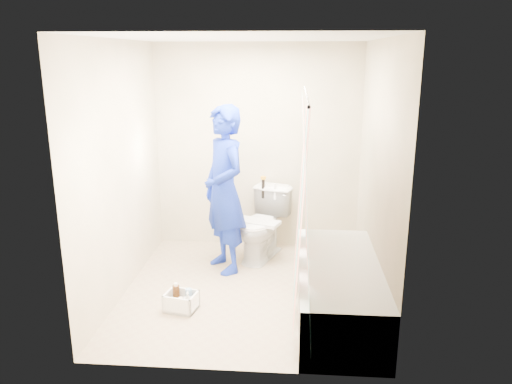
# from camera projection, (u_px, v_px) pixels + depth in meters

# --- Properties ---
(floor) EXTENTS (2.60, 2.60, 0.00)m
(floor) POSITION_uv_depth(u_px,v_px,m) (247.00, 291.00, 4.95)
(floor) COLOR tan
(floor) RESTS_ON ground
(ceiling) EXTENTS (2.40, 2.60, 0.02)m
(ceiling) POSITION_uv_depth(u_px,v_px,m) (246.00, 38.00, 4.30)
(ceiling) COLOR silver
(ceiling) RESTS_ON wall_back
(wall_back) EXTENTS (2.40, 0.02, 2.40)m
(wall_back) POSITION_uv_depth(u_px,v_px,m) (257.00, 148.00, 5.87)
(wall_back) COLOR beige
(wall_back) RESTS_ON ground
(wall_front) EXTENTS (2.40, 0.02, 2.40)m
(wall_front) POSITION_uv_depth(u_px,v_px,m) (228.00, 217.00, 3.38)
(wall_front) COLOR beige
(wall_front) RESTS_ON ground
(wall_left) EXTENTS (0.02, 2.60, 2.40)m
(wall_left) POSITION_uv_depth(u_px,v_px,m) (121.00, 171.00, 4.72)
(wall_left) COLOR beige
(wall_left) RESTS_ON ground
(wall_right) EXTENTS (0.02, 2.60, 2.40)m
(wall_right) POSITION_uv_depth(u_px,v_px,m) (378.00, 175.00, 4.53)
(wall_right) COLOR beige
(wall_right) RESTS_ON ground
(bathtub) EXTENTS (0.70, 1.75, 0.50)m
(bathtub) POSITION_uv_depth(u_px,v_px,m) (338.00, 288.00, 4.40)
(bathtub) COLOR silver
(bathtub) RESTS_ON ground
(curtain_rod) EXTENTS (0.02, 1.90, 0.02)m
(curtain_rod) POSITION_uv_depth(u_px,v_px,m) (306.00, 95.00, 3.98)
(curtain_rod) COLOR silver
(curtain_rod) RESTS_ON wall_back
(shower_curtain) EXTENTS (0.06, 1.75, 1.80)m
(shower_curtain) POSITION_uv_depth(u_px,v_px,m) (303.00, 206.00, 4.23)
(shower_curtain) COLOR white
(shower_curtain) RESTS_ON curtain_rod
(toilet) EXTENTS (0.69, 0.88, 0.79)m
(toilet) POSITION_uv_depth(u_px,v_px,m) (262.00, 225.00, 5.66)
(toilet) COLOR silver
(toilet) RESTS_ON ground
(tank_lid) EXTENTS (0.53, 0.37, 0.04)m
(tank_lid) POSITION_uv_depth(u_px,v_px,m) (258.00, 222.00, 5.53)
(tank_lid) COLOR white
(tank_lid) RESTS_ON toilet
(tank_internals) EXTENTS (0.19, 0.10, 0.26)m
(tank_internals) POSITION_uv_depth(u_px,v_px,m) (266.00, 187.00, 5.76)
(tank_internals) COLOR black
(tank_internals) RESTS_ON toilet
(plumber) EXTENTS (0.71, 0.77, 1.78)m
(plumber) POSITION_uv_depth(u_px,v_px,m) (224.00, 190.00, 5.23)
(plumber) COLOR #0E2192
(plumber) RESTS_ON ground
(cleaning_caddy) EXTENTS (0.32, 0.28, 0.21)m
(cleaning_caddy) POSITION_uv_depth(u_px,v_px,m) (182.00, 302.00, 4.55)
(cleaning_caddy) COLOR white
(cleaning_caddy) RESTS_ON ground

